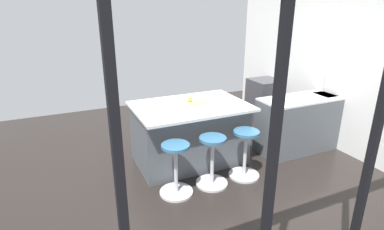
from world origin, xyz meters
TOP-DOWN VIEW (x-y plane):
  - ground_plane at (0.00, 0.00)m, footprint 6.86×6.86m
  - window_panel_rear at (0.00, 2.46)m, footprint 5.28×0.12m
  - interior_partition_left at (-2.64, 0.00)m, footprint 0.12×4.93m
  - sink_cabinet at (-2.29, 0.19)m, footprint 2.08×0.60m
  - oven_range at (-2.29, -1.20)m, footprint 0.60×0.61m
  - kitchen_island at (-0.10, -0.17)m, footprint 1.68×1.16m
  - stool_by_window at (-0.62, 0.59)m, footprint 0.44×0.44m
  - stool_middle at (-0.10, 0.59)m, footprint 0.44×0.44m
  - stool_near_camera at (0.43, 0.59)m, footprint 0.44×0.44m
  - cutting_board at (-0.24, -0.18)m, footprint 0.36×0.24m
  - apple_yellow at (-0.13, -0.23)m, footprint 0.07×0.07m

SIDE VIEW (x-z plane):
  - ground_plane at x=0.00m, z-range 0.00..0.00m
  - stool_by_window at x=-0.62m, z-range -0.02..0.69m
  - stool_middle at x=-0.10m, z-range -0.02..0.69m
  - stool_near_camera at x=0.43m, z-range -0.02..0.69m
  - oven_range at x=-2.29m, z-range 0.00..0.88m
  - sink_cabinet at x=-2.29m, z-range -0.13..1.06m
  - kitchen_island at x=-0.10m, z-range 0.00..0.95m
  - cutting_board at x=-0.24m, z-range 0.94..0.96m
  - apple_yellow at x=-0.13m, z-range 0.96..1.04m
  - window_panel_rear at x=0.00m, z-range -0.08..2.65m
  - interior_partition_left at x=-2.64m, z-range 0.00..2.73m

